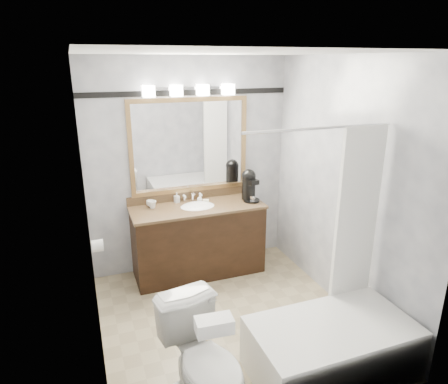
# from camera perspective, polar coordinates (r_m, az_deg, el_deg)

# --- Properties ---
(room) EXTENTS (2.42, 2.62, 2.52)m
(room) POSITION_cam_1_polar(r_m,az_deg,el_deg) (3.55, 0.80, -1.29)
(room) COLOR tan
(room) RESTS_ON ground
(vanity) EXTENTS (1.53, 0.58, 0.97)m
(vanity) POSITION_cam_1_polar(r_m,az_deg,el_deg) (4.75, -3.71, -6.63)
(vanity) COLOR black
(vanity) RESTS_ON ground
(mirror) EXTENTS (1.40, 0.04, 1.10)m
(mirror) POSITION_cam_1_polar(r_m,az_deg,el_deg) (4.66, -4.93, 6.58)
(mirror) COLOR #A57D4A
(mirror) RESTS_ON room
(vanity_light_bar) EXTENTS (1.02, 0.14, 0.12)m
(vanity_light_bar) POSITION_cam_1_polar(r_m,az_deg,el_deg) (4.52, -4.96, 14.33)
(vanity_light_bar) COLOR silver
(vanity_light_bar) RESTS_ON room
(accent_stripe) EXTENTS (2.40, 0.01, 0.06)m
(accent_stripe) POSITION_cam_1_polar(r_m,az_deg,el_deg) (4.59, -5.17, 13.96)
(accent_stripe) COLOR black
(accent_stripe) RESTS_ON room
(bathtub) EXTENTS (1.30, 0.75, 1.96)m
(bathtub) POSITION_cam_1_polar(r_m,az_deg,el_deg) (3.56, 15.23, -19.74)
(bathtub) COLOR white
(bathtub) RESTS_ON ground
(tp_roll) EXTENTS (0.11, 0.12, 0.12)m
(tp_roll) POSITION_cam_1_polar(r_m,az_deg,el_deg) (4.16, -17.63, -7.33)
(tp_roll) COLOR white
(tp_roll) RESTS_ON room
(toilet) EXTENTS (0.59, 0.87, 0.81)m
(toilet) POSITION_cam_1_polar(r_m,az_deg,el_deg) (3.07, -2.66, -23.19)
(toilet) COLOR white
(toilet) RESTS_ON ground
(tissue_box) EXTENTS (0.25, 0.15, 0.10)m
(tissue_box) POSITION_cam_1_polar(r_m,az_deg,el_deg) (2.63, -1.40, -18.47)
(tissue_box) COLOR white
(tissue_box) RESTS_ON toilet
(coffee_maker) EXTENTS (0.20, 0.25, 0.38)m
(coffee_maker) POSITION_cam_1_polar(r_m,az_deg,el_deg) (4.73, 3.60, 1.08)
(coffee_maker) COLOR black
(coffee_maker) RESTS_ON vanity
(cup_left) EXTENTS (0.09, 0.09, 0.07)m
(cup_left) POSITION_cam_1_polar(r_m,az_deg,el_deg) (4.65, -10.50, -1.59)
(cup_left) COLOR white
(cup_left) RESTS_ON vanity
(cup_right) EXTENTS (0.10, 0.10, 0.08)m
(cup_right) POSITION_cam_1_polar(r_m,az_deg,el_deg) (4.58, -10.20, -1.77)
(cup_right) COLOR white
(cup_right) RESTS_ON vanity
(soap_bottle_a) EXTENTS (0.07, 0.07, 0.12)m
(soap_bottle_a) POSITION_cam_1_polar(r_m,az_deg,el_deg) (4.71, -6.76, -0.79)
(soap_bottle_a) COLOR white
(soap_bottle_a) RESTS_ON vanity
(soap_bottle_b) EXTENTS (0.07, 0.07, 0.08)m
(soap_bottle_b) POSITION_cam_1_polar(r_m,az_deg,el_deg) (4.73, -3.51, -0.90)
(soap_bottle_b) COLOR white
(soap_bottle_b) RESTS_ON vanity
(soap_bar) EXTENTS (0.08, 0.06, 0.02)m
(soap_bar) POSITION_cam_1_polar(r_m,az_deg,el_deg) (4.73, -2.62, -1.22)
(soap_bar) COLOR beige
(soap_bar) RESTS_ON vanity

